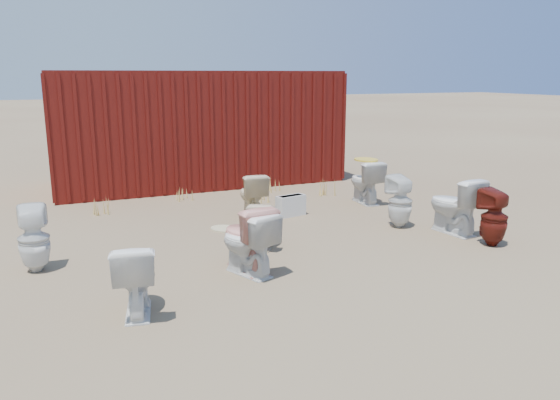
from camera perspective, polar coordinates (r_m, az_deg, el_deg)
name	(u,v)px	position (r m, az deg, el deg)	size (l,w,h in m)	color
ground	(297,248)	(7.54, 1.82, -5.02)	(100.00, 100.00, 0.00)	brown
shipping_container	(196,127)	(12.13, -8.74, 7.51)	(6.00, 2.40, 2.40)	#4A0F0C
toilet_front_a	(135,278)	(5.62, -14.87, -7.85)	(0.42, 0.73, 0.75)	white
toilet_front_pink	(247,237)	(6.59, -3.49, -3.92)	(0.47, 0.82, 0.83)	#E59384
toilet_front_c	(248,243)	(6.48, -3.38, -4.50)	(0.43, 0.76, 0.78)	white
toilet_front_maroon	(494,218)	(8.09, 21.46, -1.72)	(0.36, 0.37, 0.80)	#5C170F
toilet_front_e	(454,205)	(8.52, 17.74, -0.53)	(0.48, 0.84, 0.86)	white
toilet_back_a	(34,239)	(7.19, -24.33, -3.71)	(0.37, 0.37, 0.81)	white
toilet_back_beige_left	(252,195)	(9.08, -2.92, 0.53)	(0.42, 0.73, 0.75)	beige
toilet_back_beige_right	(264,224)	(7.49, -1.69, -2.55)	(0.36, 0.64, 0.65)	beige
toilet_back_yellowlid	(365,182)	(10.17, 8.90, 1.90)	(0.45, 0.78, 0.80)	silver
toilet_back_e	(400,202)	(8.64, 12.44, -0.17)	(0.37, 0.37, 0.82)	white
yellow_lid	(366,160)	(10.10, 8.98, 4.19)	(0.40, 0.51, 0.03)	gold
loose_tank	(291,206)	(9.17, 1.13, -0.60)	(0.50, 0.20, 0.35)	silver
loose_lid_near	(253,220)	(8.93, -2.80, -2.06)	(0.38, 0.49, 0.02)	#C8BB91
loose_lid_far	(225,229)	(8.44, -5.79, -3.01)	(0.36, 0.47, 0.02)	beige
weed_clump_a	(98,207)	(9.70, -18.49, -0.72)	(0.36, 0.36, 0.29)	tan
weed_clump_b	(264,195)	(10.20, -1.69, 0.52)	(0.32, 0.32, 0.25)	tan
weed_clump_c	(329,188)	(10.73, 5.15, 1.25)	(0.36, 0.36, 0.31)	tan
weed_clump_d	(184,194)	(10.49, -9.98, 0.62)	(0.30, 0.30, 0.24)	tan
weed_clump_e	(273,185)	(11.03, -0.77, 1.61)	(0.34, 0.34, 0.30)	tan
weed_clump_f	(466,217)	(9.18, 18.86, -1.65)	(0.28, 0.28, 0.24)	tan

